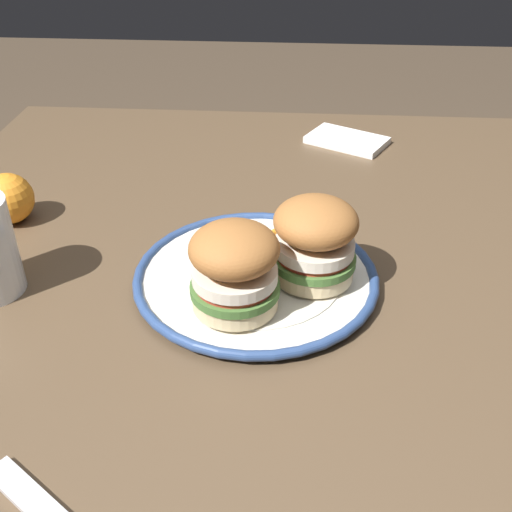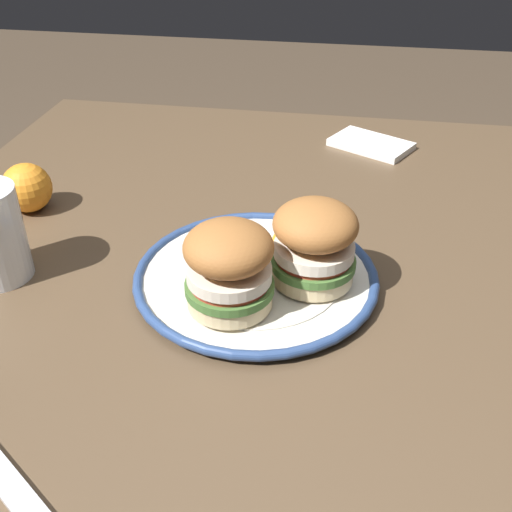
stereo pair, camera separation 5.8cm
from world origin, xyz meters
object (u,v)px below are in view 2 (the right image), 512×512
Objects in this scene: whole_orange at (27,188)px; sandwich_half_right at (229,266)px; dining_table at (267,364)px; sandwich_half_left at (314,242)px; dinner_plate at (256,277)px.

sandwich_half_right is at bearing -119.62° from whole_orange.
dining_table is 9.25× the size of sandwich_half_left.
sandwich_half_right reaches higher than dining_table.
dinner_plate is 4.16× the size of whole_orange.
dining_table is at bearing -64.07° from sandwich_half_right.
sandwich_half_right is 1.92× the size of whole_orange.
sandwich_half_left is 0.45m from whole_orange.
sandwich_half_right is 0.39m from whole_orange.
dinner_plate is 2.16× the size of sandwich_half_right.
sandwich_half_left is at bearing -92.21° from dinner_plate.
dining_table is 17.65× the size of whole_orange.
sandwich_half_left is at bearing -46.82° from dining_table.
sandwich_half_left and sandwich_half_right have the same top height.
whole_orange is (0.13, 0.43, -0.03)m from sandwich_half_left.
dining_table is at bearing -114.51° from whole_orange.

